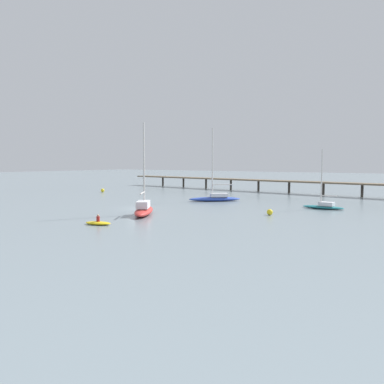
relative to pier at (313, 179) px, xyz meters
name	(u,v)px	position (x,y,z in m)	size (l,w,h in m)	color
ground_plane	(137,208)	(-12.70, -38.71, -3.23)	(400.00, 400.00, 0.00)	gray
pier	(313,179)	(0.00, 0.00, 0.00)	(77.53, 11.36, 6.60)	brown
sailboat_blue	(215,197)	(-8.96, -23.06, -2.55)	(8.10, 7.74, 12.39)	#2D4CB7
sailboat_red	(144,209)	(-6.90, -43.67, -2.43)	(6.66, 8.45, 11.71)	red
sailboat_teal	(324,205)	(9.78, -23.96, -2.69)	(6.10, 2.04, 8.53)	#1E727A
dinghy_yellow	(98,223)	(-5.54, -52.55, -3.03)	(3.21, 2.11, 1.14)	yellow
mooring_buoy_mid	(270,212)	(6.30, -34.67, -2.85)	(0.76, 0.76, 0.76)	yellow
mooring_buoy_far	(103,190)	(-39.98, -20.02, -2.84)	(0.79, 0.79, 0.79)	yellow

